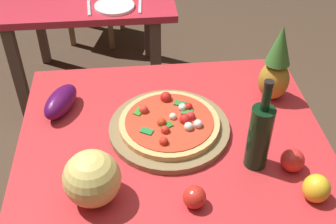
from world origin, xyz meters
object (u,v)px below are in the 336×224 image
(melon, at_px, (92,178))
(dinner_plate, at_px, (114,6))
(tomato_near_board, at_px, (293,160))
(tomato_beside_pepper, at_px, (194,197))
(fork_utensil, at_px, (89,8))
(display_table, at_px, (172,157))
(pizza, at_px, (170,122))
(pizza_board, at_px, (169,128))
(eggplant, at_px, (61,102))
(background_table, at_px, (86,2))
(pineapple_left, at_px, (276,67))
(wine_bottle, at_px, (260,136))
(bell_pepper, at_px, (316,188))
(knife_utensil, at_px, (140,6))

(melon, bearing_deg, dinner_plate, 87.15)
(melon, bearing_deg, tomato_near_board, 5.29)
(tomato_beside_pepper, relative_size, fork_utensil, 0.40)
(display_table, xyz_separation_m, tomato_beside_pepper, (0.03, -0.31, 0.13))
(pizza, bearing_deg, display_table, -82.57)
(pizza_board, distance_m, pizza, 0.03)
(display_table, distance_m, eggplant, 0.48)
(background_table, distance_m, pineapple_left, 1.46)
(pizza_board, bearing_deg, pineapple_left, 21.09)
(display_table, distance_m, pizza_board, 0.12)
(wine_bottle, xyz_separation_m, eggplant, (-0.68, 0.35, -0.08))
(wine_bottle, bearing_deg, display_table, 150.23)
(display_table, relative_size, tomato_near_board, 14.03)
(pineapple_left, distance_m, dinner_plate, 1.08)
(display_table, bearing_deg, eggplant, 154.22)
(pizza_board, distance_m, pineapple_left, 0.48)
(pizza_board, relative_size, eggplant, 2.22)
(melon, bearing_deg, pineapple_left, 33.12)
(tomato_beside_pepper, bearing_deg, pineapple_left, 52.75)
(tomato_near_board, bearing_deg, dinner_plate, 114.90)
(bell_pepper, bearing_deg, knife_utensil, 109.04)
(display_table, height_order, pizza_board, pizza_board)
(tomato_beside_pepper, bearing_deg, pizza, 96.51)
(tomato_beside_pepper, height_order, fork_utensil, tomato_beside_pepper)
(eggplant, distance_m, fork_utensil, 0.88)
(pizza_board, bearing_deg, bell_pepper, -40.10)
(tomato_beside_pepper, relative_size, dinner_plate, 0.33)
(dinner_plate, bearing_deg, melon, -92.85)
(tomato_near_board, bearing_deg, wine_bottle, 162.80)
(pizza_board, bearing_deg, knife_utensil, 93.23)
(bell_pepper, relative_size, tomato_near_board, 1.19)
(wine_bottle, xyz_separation_m, melon, (-0.54, -0.10, -0.04))
(knife_utensil, bearing_deg, melon, -95.46)
(tomato_near_board, distance_m, fork_utensil, 1.46)
(pineapple_left, xyz_separation_m, bell_pepper, (-0.01, -0.52, -0.10))
(melon, height_order, bell_pepper, melon)
(display_table, bearing_deg, tomato_beside_pepper, -83.61)
(tomato_beside_pepper, bearing_deg, dinner_plate, 99.87)
(background_table, relative_size, eggplant, 5.20)
(pineapple_left, xyz_separation_m, tomato_near_board, (-0.04, -0.39, -0.10))
(pizza_board, relative_size, knife_utensil, 2.47)
(bell_pepper, xyz_separation_m, knife_utensil, (-0.48, 1.39, -0.04))
(wine_bottle, xyz_separation_m, tomato_near_board, (0.11, -0.04, -0.09))
(background_table, distance_m, knife_utensil, 0.46)
(eggplant, relative_size, tomato_beside_pepper, 2.74)
(display_table, height_order, bell_pepper, bell_pepper)
(background_table, bearing_deg, pizza, -74.12)
(tomato_beside_pepper, bearing_deg, bell_pepper, -1.26)
(background_table, xyz_separation_m, dinner_plate, (0.18, -0.31, 0.11))
(pizza, xyz_separation_m, dinner_plate, (-0.20, 1.03, -0.03))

